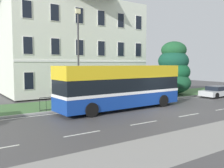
{
  "coord_description": "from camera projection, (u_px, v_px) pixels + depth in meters",
  "views": [
    {
      "loc": [
        -13.43,
        -12.51,
        3.43
      ],
      "look_at": [
        -2.16,
        4.3,
        1.78
      ],
      "focal_mm": 39.63,
      "sensor_mm": 36.0,
      "label": 1
    }
  ],
  "objects": [
    {
      "name": "ground_plane",
      "position": [
        160.0,
        109.0,
        18.84
      ],
      "size": [
        60.0,
        56.0,
        0.18
      ],
      "color": "#464445"
    },
    {
      "name": "georgian_townhouse",
      "position": [
        69.0,
        38.0,
        30.36
      ],
      "size": [
        15.85,
        11.15,
        12.98
      ],
      "color": "silver",
      "rests_on": "ground_plane"
    },
    {
      "name": "iron_verge_railing",
      "position": [
        125.0,
        97.0,
        21.28
      ],
      "size": [
        14.87,
        0.04,
        0.97
      ],
      "color": "black",
      "rests_on": "ground_plane"
    },
    {
      "name": "evergreen_tree",
      "position": [
        174.0,
        70.0,
        27.13
      ],
      "size": [
        3.83,
        3.82,
        5.79
      ],
      "color": "#423328",
      "rests_on": "ground_plane"
    },
    {
      "name": "single_decker_bus",
      "position": [
        121.0,
        86.0,
        18.68
      ],
      "size": [
        10.3,
        2.91,
        3.31
      ],
      "rotation": [
        0.0,
        0.0,
        0.04
      ],
      "color": "navy",
      "rests_on": "ground_plane"
    },
    {
      "name": "parked_hatchback_00",
      "position": [
        217.0,
        91.0,
        25.81
      ],
      "size": [
        3.93,
        1.87,
        1.13
      ],
      "rotation": [
        0.0,
        0.0,
        3.17
      ],
      "color": "silver",
      "rests_on": "ground_plane"
    },
    {
      "name": "street_lamp_post",
      "position": [
        78.0,
        51.0,
        19.4
      ],
      "size": [
        0.36,
        0.24,
        7.57
      ],
      "color": "#333338",
      "rests_on": "ground_plane"
    },
    {
      "name": "litter_bin",
      "position": [
        165.0,
        91.0,
        25.04
      ],
      "size": [
        0.49,
        0.49,
        1.1
      ],
      "color": "#4C4742",
      "rests_on": "ground_plane"
    }
  ]
}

